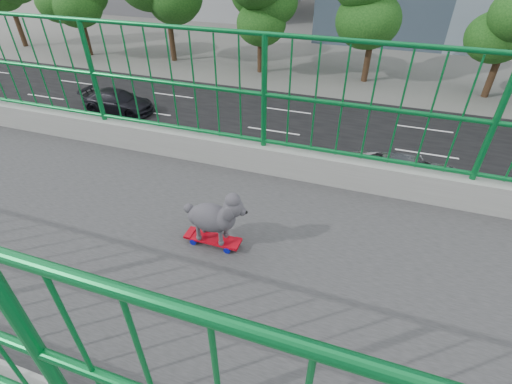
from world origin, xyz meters
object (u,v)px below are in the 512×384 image
object	(u,v)px
skateboard	(213,239)
car_2	(408,176)
poodle	(214,216)
car_3	(118,101)
car_1	(146,170)

from	to	relation	value
skateboard	car_2	xyz separation A→B (m)	(-12.26, 3.02, -6.32)
poodle	car_3	size ratio (longest dim) A/B	0.12
poodle	car_2	xyz separation A→B (m)	(-12.26, 2.99, -6.58)
poodle	car_1	world-z (taller)	poodle
car_1	car_3	distance (m)	8.80
skateboard	car_1	bearing A→B (deg)	-139.50
poodle	skateboard	bearing A→B (deg)	-90.00
car_1	car_3	size ratio (longest dim) A/B	1.02
car_2	car_1	bearing A→B (deg)	106.60
skateboard	poodle	bearing A→B (deg)	90.00
car_1	car_2	size ratio (longest dim) A/B	0.88
car_2	car_3	size ratio (longest dim) A/B	1.16
skateboard	car_3	distance (m)	21.66
car_2	car_3	bearing A→B (deg)	79.20
poodle	car_1	bearing A→B (deg)	-139.40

